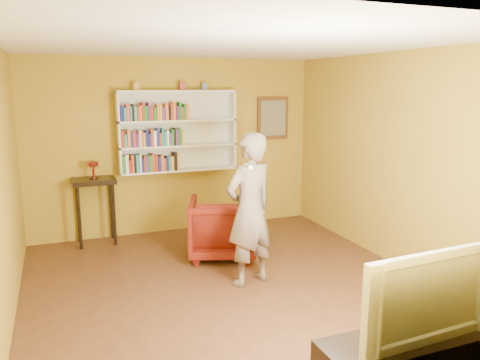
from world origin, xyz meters
name	(u,v)px	position (x,y,z in m)	size (l,w,h in m)	color
room_shell	(232,204)	(0.00, 0.00, 1.02)	(5.30, 5.80, 2.88)	#472816
bookshelf	(177,131)	(0.00, 2.41, 1.59)	(1.80, 0.29, 1.23)	white
books_row_lower	(150,163)	(-0.45, 2.31, 1.14)	(0.84, 0.19, 0.27)	#1D822B
books_row_middle	(152,138)	(-0.41, 2.30, 1.51)	(0.93, 0.19, 0.26)	#B22E1B
books_row_upper	(155,113)	(-0.35, 2.30, 1.89)	(1.01, 0.18, 0.27)	navy
ornament_left	(136,86)	(-0.60, 2.35, 2.27)	(0.08, 0.08, 0.11)	#AA8230
ornament_centre	(182,86)	(0.08, 2.35, 2.28)	(0.09, 0.09, 0.12)	brown
ornament_right	(204,86)	(0.43, 2.35, 2.27)	(0.08, 0.08, 0.11)	slate
framed_painting	(273,118)	(1.65, 2.46, 1.75)	(0.55, 0.05, 0.70)	#512D17
console_table	(95,190)	(-1.28, 2.25, 0.80)	(0.59, 0.45, 0.97)	black
ruby_lustre	(93,166)	(-1.28, 2.25, 1.16)	(0.16, 0.16, 0.26)	maroon
armchair	(223,227)	(0.26, 1.08, 0.40)	(0.86, 0.89, 0.81)	#4C0805
person	(250,210)	(0.26, 0.13, 0.89)	(0.65, 0.42, 1.77)	#695A4D
game_remote	(248,166)	(0.07, -0.26, 1.46)	(0.04, 0.15, 0.04)	white
television	(420,292)	(0.55, -2.25, 0.86)	(1.16, 0.15, 0.67)	black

